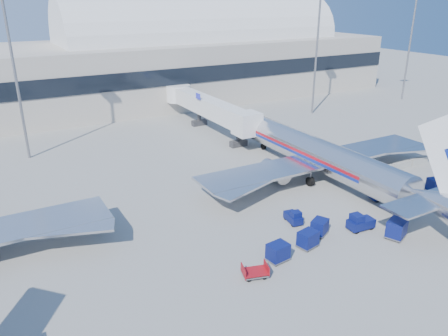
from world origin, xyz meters
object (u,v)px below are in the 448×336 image
tug_left (294,217)px  cart_train_b (308,239)px  cart_solo_near (397,229)px  mast_far_east (412,28)px  tug_right (381,193)px  barrier_mid (402,165)px  cart_solo_far (436,185)px  barrier_far (419,161)px  cart_train_a (320,227)px  barrier_near (384,170)px  cart_open_red (255,273)px  jetbridge_near (205,106)px  mast_west (10,47)px  cart_train_c (278,252)px  airliner_main (323,156)px  mast_east (318,32)px  tug_lead (360,222)px

tug_left → cart_train_b: bearing=166.9°
cart_solo_near → mast_far_east: bearing=17.0°
tug_right → tug_left: bearing=-167.2°
barrier_mid → cart_solo_far: size_ratio=1.40×
barrier_far → cart_train_a: bearing=-162.1°
tug_left → cart_solo_far: (18.49, -2.17, 0.24)m
barrier_near → cart_open_red: barrier_near is taller
jetbridge_near → barrier_mid: jetbridge_near is taller
cart_solo_far → barrier_near: bearing=107.8°
cart_solo_far → mast_west: bearing=150.7°
mast_far_east → cart_train_a: size_ratio=10.72×
barrier_near → cart_train_a: cart_train_a is taller
cart_train_b → cart_solo_near: cart_solo_near is taller
tug_left → cart_train_c: 6.97m
airliner_main → cart_solo_far: airliner_main is taller
cart_solo_near → cart_train_c: bearing=146.7°
mast_east → mast_far_east: 25.00m
cart_train_a → cart_train_b: (-2.37, -1.19, 0.02)m
mast_west → barrier_mid: size_ratio=7.53×
jetbridge_near → cart_train_a: jetbridge_near is taller
airliner_main → barrier_far: size_ratio=12.42×
jetbridge_near → tug_right: bearing=-83.2°
mast_west → cart_solo_near: mast_west is taller
cart_train_c → barrier_mid: bearing=12.6°
barrier_far → tug_lead: tug_lead is taller
mast_west → barrier_far: mast_west is taller
barrier_far → cart_solo_far: size_ratio=1.40×
barrier_mid → tug_left: tug_left is taller
cart_train_c → cart_solo_near: 11.89m
tug_lead → cart_train_a: size_ratio=1.26×
barrier_mid → cart_solo_far: 7.40m
mast_east → cart_train_b: 50.50m
tug_lead → cart_open_red: size_ratio=1.15×
cart_solo_near → cart_open_red: bearing=152.6°
tug_lead → cart_train_a: (-3.98, 1.15, 0.04)m
barrier_near → cart_train_a: 18.84m
cart_train_c → cart_open_red: size_ratio=0.84×
airliner_main → mast_east: bearing=51.9°
mast_east → barrier_near: (-12.00, -28.00, -14.34)m
mast_east → barrier_mid: 32.64m
tug_lead → cart_train_c: 9.91m
tug_lead → cart_train_c: (-9.90, -0.49, 0.08)m
mast_east → cart_solo_far: bearing=-108.1°
mast_far_east → cart_open_red: bearing=-148.7°
tug_left → cart_solo_near: (6.44, -6.87, 0.29)m
barrier_near → airliner_main: bearing=162.6°
jetbridge_near → cart_open_red: bearing=-111.8°
barrier_far → tug_left: size_ratio=1.31×
mast_far_east → cart_train_b: mast_far_east is taller
cart_train_b → cart_train_a: bearing=15.0°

